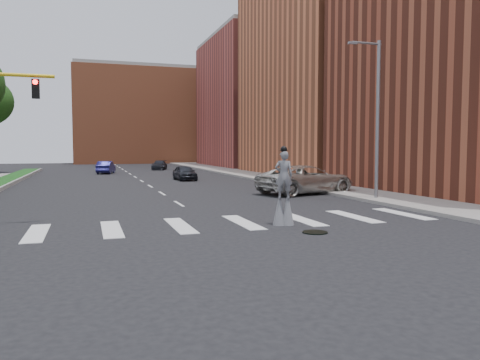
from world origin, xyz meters
TOP-DOWN VIEW (x-y plane):
  - ground_plane at (0.00, 0.00)m, footprint 160.00×160.00m
  - median_curb at (-10.45, 20.00)m, footprint 0.20×60.00m
  - sidewalk_right at (12.50, 25.00)m, footprint 5.00×90.00m
  - manhole at (3.00, -2.00)m, footprint 0.90×0.90m
  - building_mid at (22.00, 30.00)m, footprint 16.00×22.00m
  - building_far at (22.00, 54.00)m, footprint 16.00×22.00m
  - building_backdrop at (6.00, 78.00)m, footprint 26.00×14.00m
  - streetlight at (10.90, 6.00)m, footprint 2.05×0.20m
  - stilt_performer at (2.60, -0.10)m, footprint 0.82×0.67m
  - suv_crossing at (9.00, 10.95)m, footprint 7.28×4.66m
  - car_near at (3.93, 25.89)m, footprint 1.83×4.16m
  - car_mid at (-2.59, 39.61)m, footprint 2.41×4.60m
  - car_far at (4.70, 47.03)m, footprint 2.87×4.64m

SIDE VIEW (x-z plane):
  - ground_plane at x=0.00m, z-range 0.00..0.00m
  - manhole at x=3.00m, z-range 0.00..0.04m
  - sidewalk_right at x=12.50m, z-range 0.00..0.18m
  - median_curb at x=-10.45m, z-range 0.00..0.28m
  - car_far at x=4.70m, z-range 0.00..1.26m
  - car_near at x=3.93m, z-range 0.00..1.39m
  - car_mid at x=-2.59m, z-range 0.00..1.44m
  - suv_crossing at x=9.00m, z-range 0.00..1.87m
  - stilt_performer at x=2.60m, z-range -0.28..2.82m
  - streetlight at x=10.90m, z-range 0.40..9.40m
  - building_backdrop at x=6.00m, z-range 0.00..18.00m
  - building_far at x=22.00m, z-range 0.00..20.00m
  - building_mid at x=22.00m, z-range 0.00..24.00m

